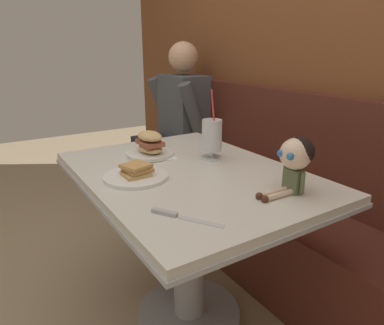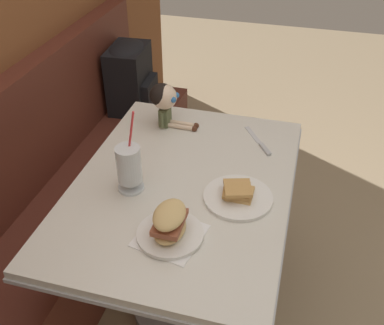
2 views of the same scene
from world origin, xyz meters
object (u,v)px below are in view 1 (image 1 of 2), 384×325
toast_plate (136,175)px  milkshake_glass (212,137)px  seated_doll (295,157)px  diner_patron (179,115)px  butter_knife (174,215)px  sandwich_plate (150,146)px

toast_plate → milkshake_glass: (-0.05, 0.39, 0.09)m
milkshake_glass → seated_doll: size_ratio=1.44×
toast_plate → diner_patron: diner_patron is taller
milkshake_glass → toast_plate: bearing=-83.2°
butter_knife → toast_plate: bearing=174.5°
seated_doll → butter_knife: bearing=-97.5°
milkshake_glass → sandwich_plate: milkshake_glass is taller
butter_knife → diner_patron: (-1.39, 0.83, -0.00)m
toast_plate → sandwich_plate: sandwich_plate is taller
milkshake_glass → butter_knife: (0.41, -0.42, -0.10)m
milkshake_glass → sandwich_plate: (-0.19, -0.21, -0.06)m
butter_knife → seated_doll: size_ratio=0.95×
milkshake_glass → diner_patron: 1.07m
milkshake_glass → seated_doll: 0.46m
toast_plate → milkshake_glass: 0.40m
diner_patron → sandwich_plate: bearing=-38.0°
seated_doll → diner_patron: bearing=165.0°
milkshake_glass → diner_patron: size_ratio=0.39×
sandwich_plate → toast_plate: bearing=-36.6°
milkshake_glass → diner_patron: diner_patron is taller
toast_plate → diner_patron: (-1.03, 0.80, -0.01)m
toast_plate → butter_knife: 0.36m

